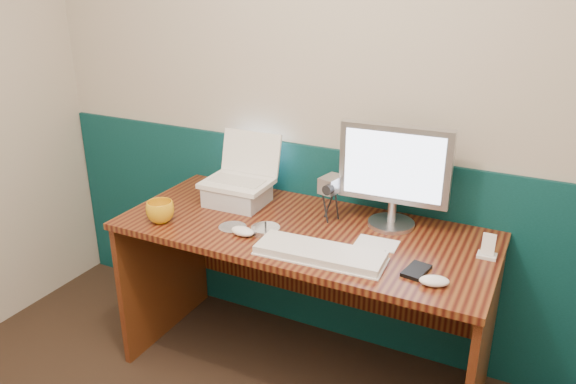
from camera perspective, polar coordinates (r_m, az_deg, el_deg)
The scene contains 18 objects.
back_wall at distance 2.52m, azimuth 8.01°, elevation 9.38°, with size 3.50×0.04×2.50m, color #BBB19E.
wainscot at distance 2.77m, azimuth 7.12°, elevation -5.98°, with size 3.48×0.02×1.00m, color #073032.
desk at distance 2.59m, azimuth 1.52°, elevation -11.20°, with size 1.60×0.70×0.75m, color #370F0A.
laptop_riser at distance 2.64m, azimuth -5.17°, elevation -0.25°, with size 0.26×0.22×0.09m, color silver.
laptop at distance 2.58m, azimuth -5.30°, elevation 3.30°, with size 0.30×0.23×0.25m, color white, non-canonical shape.
monitor at distance 2.38m, azimuth 10.79°, elevation 1.70°, with size 0.46×0.13×0.46m, color #B8B9BE, non-canonical shape.
keyboard at distance 2.17m, azimuth 3.27°, elevation -6.28°, with size 0.50×0.17×0.03m, color white.
mouse_right at distance 2.05m, azimuth 14.64°, elevation -8.73°, with size 0.11×0.06×0.04m, color white.
mouse_left at distance 2.34m, azimuth -4.64°, elevation -3.99°, with size 0.11×0.06×0.04m, color white.
mug at distance 2.50m, azimuth -12.85°, elevation -1.97°, with size 0.12×0.12×0.10m, color gold.
camcorder at distance 2.44m, azimuth 4.38°, elevation -0.46°, with size 0.10×0.14×0.22m, color #ACACB1, non-canonical shape.
cd_spindle at distance 2.36m, azimuth -2.28°, elevation -3.86°, with size 0.12×0.12×0.03m, color silver.
cd_loose_a at distance 2.42m, azimuth -5.66°, elevation -3.54°, with size 0.12×0.12×0.00m, color #ADB5BE.
pen at distance 2.22m, azimuth 8.02°, elevation -6.04°, with size 0.01×0.01×0.15m, color black.
papers at distance 2.30m, azimuth 9.01°, elevation -5.19°, with size 0.17×0.11×0.00m, color silver.
dock at distance 2.30m, azimuth 19.55°, elevation -6.12°, with size 0.07×0.05×0.01m, color silver.
music_player at distance 2.28m, azimuth 19.71°, elevation -5.02°, with size 0.05×0.01×0.09m, color white.
pda at distance 2.12m, azimuth 12.91°, elevation -7.80°, with size 0.07×0.12×0.01m, color black.
Camera 1 is at (0.78, -0.59, 1.78)m, focal length 35.00 mm.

